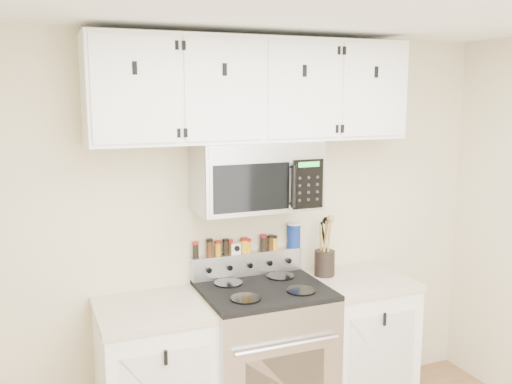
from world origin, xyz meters
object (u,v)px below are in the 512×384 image
Objects in this scene: microwave at (256,176)px; utensil_crock at (325,261)px; salt_canister at (294,235)px; range at (264,358)px.

microwave reaches higher than utensil_crock.
microwave is 0.58m from salt_canister.
microwave is 0.79m from utensil_crock.
microwave is 4.53× the size of salt_canister.
utensil_crock is at bearing 2.45° from microwave.
salt_canister is at bearing 24.61° from microwave.
range is at bearing -163.67° from utensil_crock.
salt_canister is at bearing 39.70° from range.
utensil_crock reaches higher than salt_canister.
microwave reaches higher than salt_canister.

